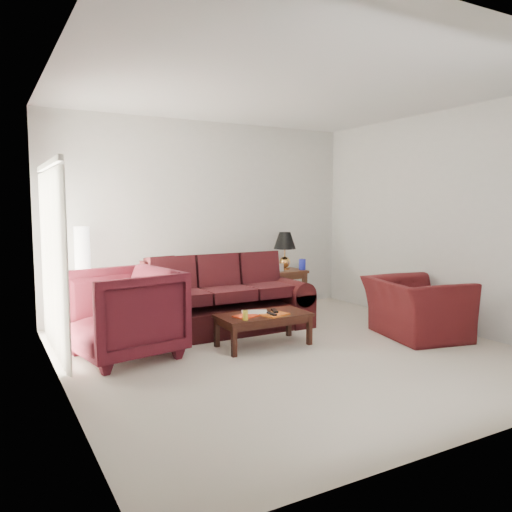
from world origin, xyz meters
The scene contains 19 objects.
floor centered at (0.00, 0.00, 0.00)m, with size 5.00×5.00×0.00m, color beige.
blinds centered at (-2.42, 1.30, 1.08)m, with size 0.10×2.00×2.16m, color silver.
sofa centered at (-0.26, 1.27, 0.48)m, with size 2.37×1.02×0.97m, color black, non-canonical shape.
throw_pillow centered at (-0.88, 2.08, 0.75)m, with size 0.44×0.13×0.44m, color black.
end_table centered at (1.26, 2.15, 0.32)m, with size 0.59×0.59×0.64m, color #4E231A, non-canonical shape.
table_lamp centered at (1.29, 2.20, 0.95)m, with size 0.37×0.37×0.62m, color #BE843B, non-canonical shape.
clock centered at (1.07, 2.00, 0.71)m, with size 0.13×0.04×0.13m, color silver.
blue_canister centered at (1.52, 2.01, 0.73)m, with size 0.11×0.11×0.18m, color #1B23B1.
picture_frame centered at (1.15, 2.29, 0.72)m, with size 0.13×0.02×0.16m, color silver.
floor_lamp centered at (-1.93, 2.20, 0.72)m, with size 0.23×0.23×1.44m, color silver, non-canonical shape.
armchair_left centered at (-1.76, 0.72, 0.50)m, with size 1.08×1.11×1.01m, color #430F18.
armchair_right centered at (1.78, -0.22, 0.38)m, with size 1.17×1.02×0.76m, color #3F0E10.
coffee_table centered at (-0.16, 0.38, 0.20)m, with size 1.13×0.56×0.39m, color black, non-canonical shape.
magazine_red centered at (-0.41, 0.35, 0.40)m, with size 0.27×0.20×0.02m, color red.
magazine_white centered at (-0.23, 0.47, 0.40)m, with size 0.31×0.23×0.02m, color silver.
magazine_orange centered at (-0.07, 0.26, 0.40)m, with size 0.31×0.23×0.02m, color #CD5718.
remote_a centered at (-0.13, 0.23, 0.42)m, with size 0.05×0.17×0.02m, color black.
remote_b centered at (-0.01, 0.36, 0.42)m, with size 0.05×0.18×0.02m, color black.
yellow_glass centered at (-0.50, 0.20, 0.45)m, with size 0.06×0.06×0.11m, color gold.
Camera 1 is at (-3.11, -4.77, 1.71)m, focal length 35.00 mm.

